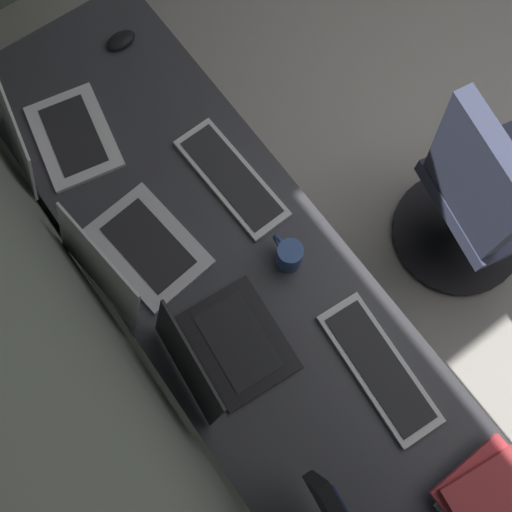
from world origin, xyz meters
The scene contains 12 objects.
wall_back centered at (0.00, 2.05, 1.30)m, with size 5.31×0.10×2.60m, color slate.
desk centered at (0.29, 1.65, 0.67)m, with size 2.30×0.66×0.73m.
drawer_pedestal centered at (0.86, 1.68, 0.35)m, with size 0.40×0.51×0.69m.
laptop_leftmost centered at (1.02, 1.85, 0.78)m, with size 0.38×0.35×0.22m.
laptop_left centered at (0.17, 1.81, 0.78)m, with size 0.33×0.33×0.23m.
laptop_center centered at (0.55, 1.86, 0.78)m, with size 0.38×0.34×0.23m.
keyboard_main centered at (-0.12, 1.48, 0.74)m, with size 0.43×0.17×0.02m.
keyboard_spare centered at (0.59, 1.48, 0.74)m, with size 0.43×0.16×0.02m.
mouse_main centered at (1.22, 1.48, 0.75)m, with size 0.06×0.10×0.03m, color black.
book_stack_near centered at (-0.54, 1.47, 0.78)m, with size 0.23×0.26×0.09m.
coffee_mug centered at (0.28, 1.49, 0.78)m, with size 0.12×0.08×0.10m.
office_chair centered at (0.11, 0.74, 0.46)m, with size 0.56×0.59×0.97m.
Camera 1 is at (-0.05, 1.85, 2.30)m, focal length 38.91 mm.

